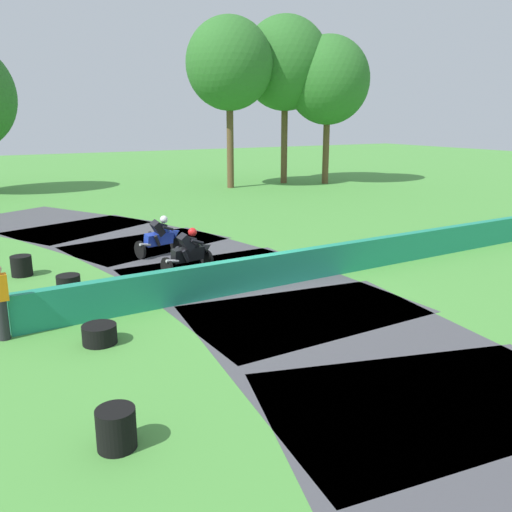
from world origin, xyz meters
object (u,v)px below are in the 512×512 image
object	(u,v)px
tire_stack_mid_b	(100,334)
tire_stack_far	(69,286)
motorcycle_chase_blue	(161,236)
motorcycle_lead_black	(190,252)
tire_stack_mid_a	(116,428)
track_marshal	(0,302)
tire_stack_extra_a	(21,266)

from	to	relation	value
tire_stack_mid_b	tire_stack_far	size ratio (longest dim) A/B	1.17
motorcycle_chase_blue	tire_stack_mid_b	size ratio (longest dim) A/B	2.42
motorcycle_lead_black	motorcycle_chase_blue	world-z (taller)	motorcycle_lead_black
tire_stack_mid_a	tire_stack_mid_b	xyz separation A→B (m)	(0.70, 3.79, -0.10)
motorcycle_lead_black	track_marshal	xyz separation A→B (m)	(-5.37, -2.69, 0.16)
tire_stack_mid_b	motorcycle_lead_black	bearing A→B (deg)	46.67
motorcycle_lead_black	track_marshal	size ratio (longest dim) A/B	1.03
motorcycle_chase_blue	tire_stack_extra_a	bearing A→B (deg)	-176.33
motorcycle_chase_blue	tire_stack_extra_a	xyz separation A→B (m)	(-4.42, -0.28, -0.35)
motorcycle_chase_blue	tire_stack_extra_a	distance (m)	4.45
tire_stack_mid_b	tire_stack_extra_a	size ratio (longest dim) A/B	1.18
motorcycle_lead_black	tire_stack_mid_a	distance (m)	8.85
tire_stack_mid_a	tire_stack_mid_b	world-z (taller)	tire_stack_mid_a
track_marshal	tire_stack_mid_a	bearing A→B (deg)	-78.74
tire_stack_far	motorcycle_chase_blue	bearing A→B (deg)	39.96
motorcycle_lead_black	tire_stack_far	distance (m)	3.68
motorcycle_chase_blue	track_marshal	xyz separation A→B (m)	(-5.36, -5.17, 0.17)
tire_stack_extra_a	track_marshal	world-z (taller)	track_marshal
motorcycle_chase_blue	tire_stack_far	world-z (taller)	motorcycle_chase_blue
tire_stack_extra_a	track_marshal	xyz separation A→B (m)	(-0.94, -4.88, 0.52)
tire_stack_far	track_marshal	distance (m)	2.81
motorcycle_chase_blue	tire_stack_mid_a	size ratio (longest dim) A/B	2.85
tire_stack_mid_a	track_marshal	distance (m)	5.12
tire_stack_far	tire_stack_extra_a	bearing A→B (deg)	106.42
motorcycle_chase_blue	motorcycle_lead_black	bearing A→B (deg)	-89.84
tire_stack_far	tire_stack_mid_a	bearing A→B (deg)	-96.00
tire_stack_mid_a	tire_stack_extra_a	bearing A→B (deg)	90.34
motorcycle_lead_black	tire_stack_far	bearing A→B (deg)	-171.39
tire_stack_mid_b	track_marshal	bearing A→B (deg)	144.61
motorcycle_lead_black	tire_stack_extra_a	world-z (taller)	motorcycle_lead_black
motorcycle_lead_black	tire_stack_mid_a	size ratio (longest dim) A/B	2.81
tire_stack_far	tire_stack_extra_a	distance (m)	2.86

